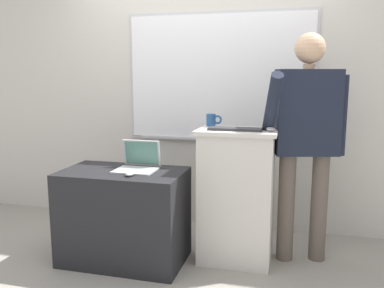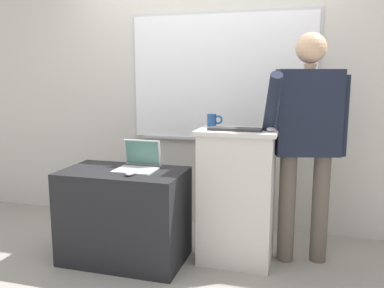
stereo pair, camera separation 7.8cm
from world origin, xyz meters
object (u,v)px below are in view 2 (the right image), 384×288
object	(u,v)px
wireless_keyboard	(235,129)
computer_mouse_by_laptop	(130,173)
person_presenter	(307,131)
computer_mouse_by_keyboard	(271,129)
coffee_mug	(213,120)
side_desk	(124,216)
laptop	(139,161)
lectern_podium	(236,196)

from	to	relation	value
wireless_keyboard	computer_mouse_by_laptop	world-z (taller)	wireless_keyboard
person_presenter	wireless_keyboard	world-z (taller)	person_presenter
computer_mouse_by_laptop	computer_mouse_by_keyboard	distance (m)	1.08
coffee_mug	computer_mouse_by_laptop	bearing A→B (deg)	-135.17
computer_mouse_by_laptop	computer_mouse_by_keyboard	bearing A→B (deg)	18.41
side_desk	wireless_keyboard	xyz separation A→B (m)	(0.84, 0.18, 0.70)
coffee_mug	side_desk	bearing A→B (deg)	-149.63
laptop	wireless_keyboard	size ratio (longest dim) A/B	0.78
lectern_podium	person_presenter	distance (m)	0.74
lectern_podium	wireless_keyboard	distance (m)	0.54
wireless_keyboard	coffee_mug	bearing A→B (deg)	138.74
wireless_keyboard	computer_mouse_by_laptop	distance (m)	0.85
side_desk	person_presenter	distance (m)	1.57
lectern_podium	computer_mouse_by_laptop	bearing A→B (deg)	-153.74
computer_mouse_by_keyboard	coffee_mug	xyz separation A→B (m)	(-0.48, 0.17, 0.03)
wireless_keyboard	computer_mouse_by_keyboard	world-z (taller)	computer_mouse_by_keyboard
wireless_keyboard	computer_mouse_by_keyboard	distance (m)	0.26
lectern_podium	computer_mouse_by_laptop	distance (m)	0.85
person_presenter	coffee_mug	world-z (taller)	person_presenter
person_presenter	laptop	world-z (taller)	person_presenter
laptop	coffee_mug	xyz separation A→B (m)	(0.53, 0.28, 0.31)
person_presenter	wireless_keyboard	bearing A→B (deg)	-173.12
person_presenter	computer_mouse_by_laptop	size ratio (longest dim) A/B	17.77
side_desk	laptop	xyz separation A→B (m)	(0.10, 0.09, 0.43)
computer_mouse_by_keyboard	person_presenter	bearing A→B (deg)	35.08
side_desk	computer_mouse_by_laptop	size ratio (longest dim) A/B	9.53
side_desk	coffee_mug	world-z (taller)	coffee_mug
wireless_keyboard	computer_mouse_by_laptop	bearing A→B (deg)	-156.76
laptop	person_presenter	bearing A→B (deg)	12.62
lectern_podium	laptop	size ratio (longest dim) A/B	3.38
side_desk	coffee_mug	size ratio (longest dim) A/B	7.48
laptop	coffee_mug	size ratio (longest dim) A/B	2.45
lectern_podium	side_desk	distance (m)	0.90
side_desk	person_presenter	world-z (taller)	person_presenter
computer_mouse_by_keyboard	lectern_podium	bearing A→B (deg)	172.11
lectern_podium	laptop	distance (m)	0.81
lectern_podium	side_desk	size ratio (longest dim) A/B	1.11
laptop	computer_mouse_by_keyboard	size ratio (longest dim) A/B	3.13
side_desk	coffee_mug	bearing A→B (deg)	30.37
computer_mouse_by_laptop	coffee_mug	distance (m)	0.79
laptop	wireless_keyboard	distance (m)	0.80
computer_mouse_by_laptop	person_presenter	bearing A→B (deg)	22.28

